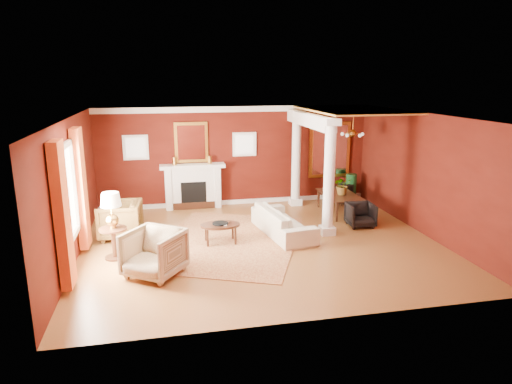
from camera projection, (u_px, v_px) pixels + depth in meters
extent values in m
plane|color=brown|center=(262.00, 243.00, 10.48)|extent=(8.00, 8.00, 0.00)
cube|color=#55140B|center=(236.00, 156.00, 13.45)|extent=(8.00, 0.04, 2.90)
cube|color=#55140B|center=(313.00, 233.00, 6.81)|extent=(8.00, 0.04, 2.90)
cube|color=#55140B|center=(71.00, 191.00, 9.33)|extent=(0.04, 7.00, 2.90)
cube|color=#55140B|center=(424.00, 174.00, 10.92)|extent=(0.04, 7.00, 2.90)
cube|color=white|center=(262.00, 116.00, 9.77)|extent=(8.00, 7.00, 0.04)
cube|color=white|center=(193.00, 187.00, 13.24)|extent=(1.60, 0.34, 1.20)
cube|color=black|center=(194.00, 194.00, 13.11)|extent=(0.72, 0.03, 0.70)
cube|color=black|center=(194.00, 206.00, 13.19)|extent=(1.20, 0.05, 0.20)
cube|color=white|center=(192.00, 166.00, 13.04)|extent=(1.85, 0.42, 0.10)
cube|color=white|center=(169.00, 189.00, 13.07)|extent=(0.16, 0.40, 1.20)
cube|color=white|center=(217.00, 187.00, 13.35)|extent=(0.16, 0.40, 1.20)
cube|color=gold|center=(191.00, 142.00, 13.04)|extent=(0.95, 0.06, 1.15)
cube|color=white|center=(191.00, 143.00, 13.01)|extent=(0.78, 0.02, 0.98)
cube|color=white|center=(136.00, 147.00, 12.76)|extent=(0.70, 0.06, 0.70)
cube|color=white|center=(136.00, 148.00, 12.73)|extent=(0.54, 0.02, 0.54)
cube|color=white|center=(244.00, 144.00, 13.38)|extent=(0.70, 0.06, 0.70)
cube|color=white|center=(245.00, 144.00, 13.35)|extent=(0.54, 0.02, 0.54)
cube|color=white|center=(66.00, 193.00, 8.74)|extent=(0.03, 1.30, 1.70)
cube|color=white|center=(61.00, 203.00, 8.08)|extent=(0.08, 0.10, 1.90)
cube|color=white|center=(74.00, 185.00, 9.41)|extent=(0.08, 0.10, 1.90)
cube|color=#B44B1F|center=(62.00, 216.00, 7.85)|extent=(0.18, 0.55, 2.60)
cube|color=#B44B1F|center=(81.00, 189.00, 9.75)|extent=(0.18, 0.55, 2.60)
cube|color=white|center=(327.00, 230.00, 11.08)|extent=(0.34, 0.34, 0.20)
cylinder|color=white|center=(329.00, 176.00, 10.75)|extent=(0.26, 0.26, 2.50)
cube|color=white|center=(331.00, 122.00, 10.44)|extent=(0.36, 0.36, 0.16)
cube|color=white|center=(295.00, 201.00, 13.64)|extent=(0.34, 0.34, 0.20)
cylinder|color=white|center=(296.00, 157.00, 13.31)|extent=(0.26, 0.26, 2.50)
cube|color=white|center=(297.00, 113.00, 13.00)|extent=(0.36, 0.36, 0.16)
cube|color=white|center=(309.00, 120.00, 11.98)|extent=(0.30, 3.20, 0.32)
cube|color=#ECA345|center=(353.00, 110.00, 12.01)|extent=(2.30, 3.40, 0.04)
cube|color=gold|center=(329.00, 150.00, 13.96)|extent=(1.30, 0.06, 1.70)
cube|color=white|center=(330.00, 150.00, 13.93)|extent=(1.10, 0.02, 1.50)
cylinder|color=#BB8A3A|center=(353.00, 121.00, 12.14)|extent=(0.02, 0.02, 0.65)
sphere|color=#BB8A3A|center=(353.00, 133.00, 12.22)|extent=(0.20, 0.20, 0.20)
sphere|color=beige|center=(362.00, 134.00, 12.28)|extent=(0.09, 0.09, 0.09)
sphere|color=beige|center=(352.00, 133.00, 12.49)|extent=(0.09, 0.09, 0.09)
sphere|color=beige|center=(342.00, 134.00, 12.33)|extent=(0.09, 0.09, 0.09)
sphere|color=beige|center=(347.00, 135.00, 12.02)|extent=(0.09, 0.09, 0.09)
sphere|color=beige|center=(360.00, 136.00, 11.99)|extent=(0.09, 0.09, 0.09)
cube|color=white|center=(236.00, 109.00, 13.07)|extent=(8.00, 0.08, 0.16)
cube|color=white|center=(237.00, 202.00, 13.75)|extent=(8.00, 0.08, 0.12)
cube|color=maroon|center=(228.00, 241.00, 10.62)|extent=(4.46, 5.01, 0.02)
imported|color=#ECE4C6|center=(283.00, 217.00, 11.00)|extent=(0.96, 2.27, 0.86)
imported|color=black|center=(120.00, 218.00, 10.75)|extent=(0.96, 1.01, 0.97)
imported|color=tan|center=(154.00, 251.00, 8.68)|extent=(1.31, 1.30, 1.00)
cylinder|color=black|center=(220.00, 225.00, 10.40)|extent=(0.90, 0.90, 0.05)
cylinder|color=black|center=(208.00, 239.00, 10.21)|extent=(0.05, 0.05, 0.40)
cylinder|color=black|center=(235.00, 237.00, 10.33)|extent=(0.05, 0.05, 0.40)
cylinder|color=black|center=(206.00, 233.00, 10.58)|extent=(0.05, 0.05, 0.40)
cylinder|color=black|center=(233.00, 231.00, 10.71)|extent=(0.05, 0.05, 0.40)
imported|color=black|center=(219.00, 220.00, 10.33)|extent=(0.18, 0.04, 0.24)
cylinder|color=black|center=(115.00, 257.00, 9.63)|extent=(0.42, 0.42, 0.04)
cylinder|color=black|center=(114.00, 244.00, 9.56)|extent=(0.10, 0.10, 0.65)
cylinder|color=black|center=(113.00, 229.00, 9.48)|extent=(0.57, 0.57, 0.04)
sphere|color=#BB8A3A|center=(112.00, 220.00, 9.43)|extent=(0.27, 0.27, 0.27)
cylinder|color=#BB8A3A|center=(112.00, 211.00, 9.38)|extent=(0.03, 0.03, 0.29)
cone|color=beige|center=(111.00, 199.00, 9.32)|extent=(0.42, 0.42, 0.29)
imported|color=black|center=(341.00, 198.00, 12.70)|extent=(0.57, 1.59, 0.88)
imported|color=black|center=(361.00, 214.00, 11.61)|extent=(0.68, 0.64, 0.67)
imported|color=black|center=(338.00, 192.00, 13.85)|extent=(0.80, 0.78, 0.66)
sphere|color=#15441D|center=(350.00, 196.00, 13.98)|extent=(0.36, 0.36, 0.36)
cylinder|color=#15441D|center=(351.00, 188.00, 13.91)|extent=(0.33, 0.33, 0.86)
imported|color=#26591E|center=(343.00, 175.00, 12.49)|extent=(0.53, 0.57, 0.42)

